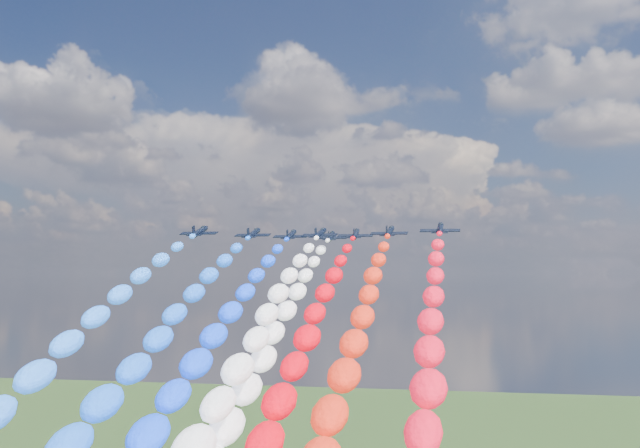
# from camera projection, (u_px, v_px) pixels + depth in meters

# --- Properties ---
(jet_0) EXTENTS (8.32, 11.37, 5.27)m
(jet_0) POSITION_uv_depth(u_px,v_px,m) (200.00, 232.00, 166.76)
(jet_0) COLOR black
(trail_0) EXTENTS (5.79, 116.62, 51.42)m
(trail_0) POSITION_uv_depth(u_px,v_px,m) (52.00, 378.00, 106.45)
(trail_0) COLOR blue
(jet_1) EXTENTS (8.52, 11.51, 5.27)m
(jet_1) POSITION_uv_depth(u_px,v_px,m) (253.00, 234.00, 175.08)
(jet_1) COLOR black
(trail_1) EXTENTS (5.79, 116.62, 51.42)m
(trail_1) POSITION_uv_depth(u_px,v_px,m) (144.00, 370.00, 114.76)
(trail_1) COLOR blue
(jet_2) EXTENTS (8.43, 11.45, 5.27)m
(jet_2) POSITION_uv_depth(u_px,v_px,m) (291.00, 235.00, 181.23)
(jet_2) COLOR black
(trail_2) EXTENTS (5.79, 116.62, 51.42)m
(trail_2) POSITION_uv_depth(u_px,v_px,m) (206.00, 365.00, 120.91)
(trail_2) COLOR #0F3EF4
(jet_3) EXTENTS (8.99, 11.84, 5.27)m
(jet_3) POSITION_uv_depth(u_px,v_px,m) (320.00, 233.00, 174.31)
(jet_3) COLOR black
(trail_3) EXTENTS (5.79, 116.62, 51.42)m
(trail_3) POSITION_uv_depth(u_px,v_px,m) (246.00, 371.00, 113.99)
(trail_3) COLOR white
(jet_4) EXTENTS (8.83, 11.73, 5.27)m
(jet_4) POSITION_uv_depth(u_px,v_px,m) (331.00, 236.00, 187.31)
(jet_4) COLOR black
(trail_4) EXTENTS (5.79, 116.62, 51.42)m
(trail_4) POSITION_uv_depth(u_px,v_px,m) (269.00, 361.00, 126.99)
(trail_4) COLOR white
(jet_5) EXTENTS (8.73, 11.66, 5.27)m
(jet_5) POSITION_uv_depth(u_px,v_px,m) (356.00, 234.00, 177.18)
(jet_5) COLOR black
(trail_5) EXTENTS (5.79, 116.62, 51.42)m
(trail_5) POSITION_uv_depth(u_px,v_px,m) (301.00, 368.00, 116.86)
(trail_5) COLOR red
(jet_6) EXTENTS (8.84, 11.74, 5.27)m
(jet_6) POSITION_uv_depth(u_px,v_px,m) (389.00, 232.00, 167.16)
(jet_6) COLOR black
(trail_6) EXTENTS (5.79, 116.62, 51.42)m
(trail_6) POSITION_uv_depth(u_px,v_px,m) (349.00, 377.00, 106.84)
(trail_6) COLOR red
(jet_7) EXTENTS (8.37, 11.40, 5.27)m
(jet_7) POSITION_uv_depth(u_px,v_px,m) (440.00, 229.00, 156.22)
(jet_7) COLOR black
(trail_7) EXTENTS (5.79, 116.62, 51.42)m
(trail_7) POSITION_uv_depth(u_px,v_px,m) (427.00, 389.00, 95.90)
(trail_7) COLOR red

